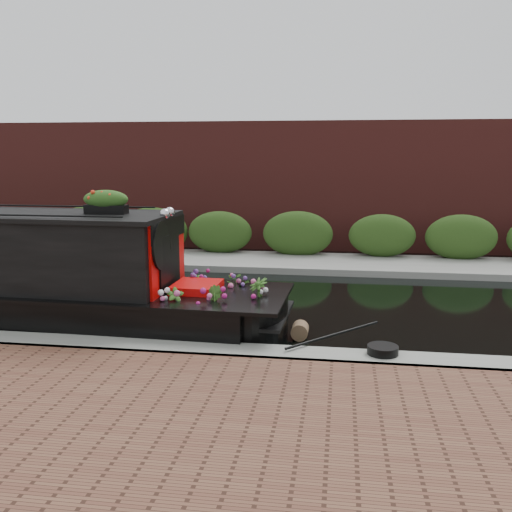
# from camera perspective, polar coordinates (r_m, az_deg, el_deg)

# --- Properties ---
(ground) EXTENTS (80.00, 80.00, 0.00)m
(ground) POSITION_cam_1_polar(r_m,az_deg,el_deg) (11.94, -8.36, -4.59)
(ground) COLOR black
(ground) RESTS_ON ground
(near_bank_coping) EXTENTS (40.00, 0.60, 0.50)m
(near_bank_coping) POSITION_cam_1_polar(r_m,az_deg,el_deg) (8.98, -14.54, -9.90)
(near_bank_coping) COLOR gray
(near_bank_coping) RESTS_ON ground
(far_bank_path) EXTENTS (40.00, 2.40, 0.34)m
(far_bank_path) POSITION_cam_1_polar(r_m,az_deg,el_deg) (15.90, -3.99, -0.74)
(far_bank_path) COLOR gray
(far_bank_path) RESTS_ON ground
(far_hedge) EXTENTS (40.00, 1.10, 2.80)m
(far_hedge) POSITION_cam_1_polar(r_m,az_deg,el_deg) (16.76, -3.32, -0.16)
(far_hedge) COLOR #294617
(far_hedge) RESTS_ON ground
(far_brick_wall) EXTENTS (40.00, 1.00, 8.00)m
(far_brick_wall) POSITION_cam_1_polar(r_m,az_deg,el_deg) (18.79, -2.01, 1.00)
(far_brick_wall) COLOR maroon
(far_brick_wall) RESTS_ON ground
(rope_fender) EXTENTS (0.28, 0.33, 0.28)m
(rope_fender) POSITION_cam_1_polar(r_m,az_deg,el_deg) (9.56, 4.41, -7.44)
(rope_fender) COLOR brown
(rope_fender) RESTS_ON ground
(coiled_mooring_rope) EXTENTS (0.44, 0.44, 0.12)m
(coiled_mooring_rope) POSITION_cam_1_polar(r_m,az_deg,el_deg) (8.34, 12.56, -9.15)
(coiled_mooring_rope) COLOR black
(coiled_mooring_rope) RESTS_ON near_bank_coping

